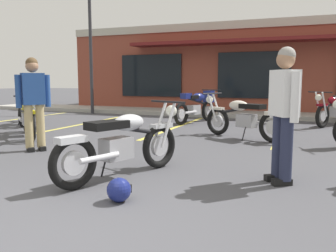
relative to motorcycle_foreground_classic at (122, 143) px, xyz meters
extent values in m
plane|color=#47474C|center=(0.30, 1.44, -0.46)|extent=(80.00, 80.00, 0.00)
cube|color=#A8A59E|center=(0.30, 8.64, -0.39)|extent=(22.00, 1.80, 0.14)
cube|color=brown|center=(0.30, 12.29, 1.26)|extent=(15.45, 5.65, 3.45)
cube|color=#B2AD9E|center=(0.30, 9.44, 2.84)|extent=(15.45, 0.06, 0.30)
cube|color=black|center=(-3.82, 9.43, 0.99)|extent=(2.64, 0.06, 1.70)
cube|color=black|center=(0.30, 9.43, 0.99)|extent=(2.64, 0.06, 1.70)
cube|color=maroon|center=(0.30, 9.02, 2.19)|extent=(9.27, 0.90, 0.12)
cube|color=#DBCC4C|center=(-6.60, 5.04, -0.46)|extent=(0.12, 4.80, 0.01)
cube|color=#DBCC4C|center=(-3.84, 5.04, -0.46)|extent=(0.12, 4.80, 0.01)
cube|color=#DBCC4C|center=(-1.08, 5.04, -0.46)|extent=(0.12, 4.80, 0.01)
cube|color=#DBCC4C|center=(1.68, 5.04, -0.46)|extent=(0.12, 4.80, 0.01)
torus|color=black|center=(-0.27, -0.69, -0.14)|extent=(0.32, 0.63, 0.64)
cylinder|color=#B7B7BC|center=(-0.27, -0.69, -0.14)|extent=(0.16, 0.29, 0.29)
torus|color=black|center=(0.25, 0.65, -0.14)|extent=(0.32, 0.63, 0.64)
cylinder|color=#B7B7BC|center=(0.25, 0.65, -0.14)|extent=(0.16, 0.29, 0.29)
cylinder|color=silver|center=(0.20, 0.78, 0.18)|extent=(0.16, 0.32, 0.66)
cylinder|color=silver|center=(0.37, 0.71, 0.18)|extent=(0.16, 0.32, 0.66)
cylinder|color=black|center=(0.31, 0.82, 0.50)|extent=(0.63, 0.27, 0.03)
sphere|color=silver|center=(0.34, 0.89, 0.36)|extent=(0.22, 0.22, 0.17)
cube|color=silver|center=(0.26, 0.69, 0.16)|extent=(0.26, 0.39, 0.06)
cube|color=#9E9EA3|center=(-0.04, -0.10, -0.06)|extent=(0.37, 0.46, 0.28)
cylinder|color=silver|center=(-0.04, -0.49, -0.10)|extent=(0.26, 0.54, 0.07)
cylinder|color=black|center=(0.03, 0.09, 0.18)|extent=(0.39, 0.90, 0.26)
ellipsoid|color=silver|center=(0.04, 0.11, 0.26)|extent=(0.41, 0.54, 0.22)
cube|color=black|center=(-0.09, -0.23, 0.26)|extent=(0.45, 0.59, 0.10)
cube|color=silver|center=(-0.28, -0.71, 0.14)|extent=(0.28, 0.39, 0.08)
cylinder|color=black|center=(-0.23, -0.10, -0.32)|extent=(0.13, 0.07, 0.29)
torus|color=black|center=(-1.09, 5.41, -0.14)|extent=(0.27, 0.64, 0.64)
cylinder|color=#B7B7BC|center=(-1.09, 5.41, -0.14)|extent=(0.14, 0.29, 0.29)
torus|color=black|center=(-0.69, 6.79, -0.14)|extent=(0.27, 0.64, 0.64)
cylinder|color=#B7B7BC|center=(-0.69, 6.79, -0.14)|extent=(0.14, 0.29, 0.29)
cylinder|color=silver|center=(-0.75, 6.91, 0.18)|extent=(0.13, 0.32, 0.66)
cylinder|color=silver|center=(-0.58, 6.86, 0.18)|extent=(0.13, 0.32, 0.66)
cylinder|color=black|center=(-0.64, 6.97, 0.50)|extent=(0.64, 0.21, 0.03)
sphere|color=silver|center=(-0.62, 7.04, 0.36)|extent=(0.21, 0.21, 0.17)
cube|color=navy|center=(-0.68, 6.83, 0.16)|extent=(0.23, 0.38, 0.06)
cube|color=#9E9EA3|center=(-0.91, 6.02, -0.06)|extent=(0.34, 0.45, 0.28)
cylinder|color=silver|center=(-0.88, 5.63, -0.10)|extent=(0.22, 0.55, 0.07)
cylinder|color=black|center=(-0.86, 6.22, 0.18)|extent=(0.32, 0.92, 0.26)
ellipsoid|color=navy|center=(-0.84, 6.25, 0.30)|extent=(0.43, 0.58, 0.26)
cube|color=navy|center=(-0.68, 6.84, 0.30)|extent=(0.34, 0.31, 0.36)
cube|color=black|center=(-0.94, 5.93, 0.32)|extent=(0.34, 0.45, 0.10)
cube|color=navy|center=(-1.02, 5.64, 0.36)|extent=(0.28, 0.36, 0.16)
cylinder|color=black|center=(-1.10, 6.01, -0.32)|extent=(0.14, 0.06, 0.29)
torus|color=black|center=(-4.18, 2.73, -0.14)|extent=(0.54, 0.50, 0.64)
cylinder|color=#B7B7BC|center=(-4.18, 2.73, -0.14)|extent=(0.25, 0.24, 0.29)
torus|color=black|center=(-3.11, 1.76, -0.14)|extent=(0.54, 0.50, 0.64)
cylinder|color=#B7B7BC|center=(-3.11, 1.76, -0.14)|extent=(0.25, 0.24, 0.29)
cylinder|color=silver|center=(-2.98, 1.76, 0.18)|extent=(0.27, 0.25, 0.66)
cylinder|color=silver|center=(-3.10, 1.63, 0.18)|extent=(0.27, 0.25, 0.66)
cylinder|color=black|center=(-2.98, 1.64, 0.50)|extent=(0.47, 0.51, 0.03)
sphere|color=silver|center=(-2.92, 1.59, 0.36)|extent=(0.24, 0.24, 0.17)
cube|color=yellow|center=(-3.08, 1.74, 0.16)|extent=(0.36, 0.35, 0.06)
cube|color=#9E9EA3|center=(-3.70, 2.30, -0.06)|extent=(0.46, 0.45, 0.28)
cylinder|color=silver|center=(-4.07, 2.44, -0.10)|extent=(0.45, 0.42, 0.07)
cylinder|color=black|center=(-3.55, 2.17, 0.18)|extent=(0.74, 0.68, 0.26)
ellipsoid|color=yellow|center=(-3.54, 2.15, 0.26)|extent=(0.53, 0.51, 0.22)
cube|color=black|center=(-3.81, 2.39, 0.26)|extent=(0.57, 0.56, 0.10)
cube|color=yellow|center=(-4.19, 2.74, 0.14)|extent=(0.37, 0.36, 0.08)
cylinder|color=black|center=(-3.63, 2.48, -0.32)|extent=(0.11, 0.12, 0.29)
torus|color=black|center=(1.58, 3.43, -0.14)|extent=(0.62, 0.37, 0.64)
cylinder|color=#B7B7BC|center=(1.58, 3.43, -0.14)|extent=(0.29, 0.18, 0.29)
torus|color=black|center=(0.29, 4.06, -0.14)|extent=(0.62, 0.37, 0.64)
cylinder|color=#B7B7BC|center=(0.29, 4.06, -0.14)|extent=(0.29, 0.18, 0.29)
cylinder|color=silver|center=(0.16, 4.03, 0.18)|extent=(0.31, 0.18, 0.66)
cylinder|color=silver|center=(0.24, 4.19, 0.18)|extent=(0.31, 0.18, 0.66)
cylinder|color=black|center=(0.13, 4.14, 0.50)|extent=(0.32, 0.61, 0.03)
sphere|color=silver|center=(0.06, 4.18, 0.36)|extent=(0.23, 0.23, 0.17)
cube|color=beige|center=(0.25, 4.08, 0.16)|extent=(0.38, 0.28, 0.06)
cube|color=#9E9EA3|center=(1.01, 3.71, -0.06)|extent=(0.46, 0.39, 0.28)
cylinder|color=silver|center=(1.40, 3.68, -0.10)|extent=(0.52, 0.30, 0.07)
cylinder|color=black|center=(0.83, 3.80, 0.18)|extent=(0.87, 0.47, 0.26)
ellipsoid|color=beige|center=(0.81, 3.81, 0.26)|extent=(0.55, 0.44, 0.22)
cube|color=black|center=(1.14, 3.65, 0.26)|extent=(0.59, 0.48, 0.10)
cube|color=beige|center=(1.60, 3.42, 0.14)|extent=(0.39, 0.30, 0.08)
cylinder|color=black|center=(0.99, 3.52, -0.32)|extent=(0.08, 0.13, 0.29)
torus|color=black|center=(2.61, 6.27, -0.14)|extent=(0.40, 0.61, 0.64)
cylinder|color=#B7B7BC|center=(2.61, 6.27, -0.14)|extent=(0.19, 0.28, 0.29)
cylinder|color=silver|center=(2.63, 6.14, 0.18)|extent=(0.20, 0.30, 0.66)
cylinder|color=silver|center=(2.48, 6.23, 0.18)|extent=(0.20, 0.30, 0.66)
cylinder|color=black|center=(2.52, 6.11, 0.50)|extent=(0.59, 0.35, 0.03)
sphere|color=silver|center=(2.48, 6.04, 0.36)|extent=(0.23, 0.23, 0.17)
cube|color=maroon|center=(2.59, 6.24, 0.16)|extent=(0.30, 0.38, 0.06)
cylinder|color=black|center=(2.90, 6.79, 0.18)|extent=(0.51, 0.85, 0.26)
ellipsoid|color=maroon|center=(2.89, 6.78, 0.26)|extent=(0.46, 0.55, 0.22)
torus|color=black|center=(-4.95, 3.43, -0.14)|extent=(0.43, 0.59, 0.64)
cylinder|color=#B7B7BC|center=(-4.95, 3.43, -0.14)|extent=(0.20, 0.28, 0.29)
torus|color=black|center=(-5.72, 4.64, -0.14)|extent=(0.43, 0.59, 0.64)
cylinder|color=#B7B7BC|center=(-5.72, 4.64, -0.14)|extent=(0.20, 0.28, 0.29)
cylinder|color=silver|center=(-5.85, 4.68, 0.18)|extent=(0.21, 0.30, 0.66)
cylinder|color=silver|center=(-5.70, 4.77, 0.18)|extent=(0.21, 0.30, 0.66)
cylinder|color=black|center=(-5.82, 4.79, 0.50)|extent=(0.57, 0.38, 0.03)
sphere|color=silver|center=(-5.86, 4.86, 0.36)|extent=(0.23, 0.23, 0.17)
cube|color=#0F4C2D|center=(-5.74, 4.68, 0.16)|extent=(0.31, 0.38, 0.06)
cube|color=#9E9EA3|center=(-5.29, 3.97, -0.06)|extent=(0.42, 0.47, 0.28)
cylinder|color=silver|center=(-4.97, 3.73, -0.10)|extent=(0.35, 0.50, 0.07)
cylinder|color=black|center=(-5.40, 4.14, 0.18)|extent=(0.56, 0.83, 0.26)
ellipsoid|color=#0F4C2D|center=(-5.41, 4.15, 0.26)|extent=(0.48, 0.54, 0.22)
cube|color=black|center=(-5.22, 3.85, 0.26)|extent=(0.52, 0.59, 0.10)
cube|color=#0F4C2D|center=(-4.94, 3.41, 0.14)|extent=(0.33, 0.39, 0.08)
cylinder|color=black|center=(-5.41, 3.81, -0.32)|extent=(0.13, 0.09, 0.29)
cube|color=black|center=(-2.25, 1.06, -0.42)|extent=(0.25, 0.22, 0.08)
cube|color=black|center=(-2.37, 0.90, -0.42)|extent=(0.25, 0.22, 0.08)
cylinder|color=tan|center=(-2.29, 1.09, 0.00)|extent=(0.21, 0.21, 0.80)
cylinder|color=tan|center=(-2.41, 0.93, 0.00)|extent=(0.21, 0.21, 0.80)
cube|color=#23478C|center=(-2.35, 1.01, 0.66)|extent=(0.40, 0.44, 0.56)
cylinder|color=#23478C|center=(-2.20, 1.21, 0.62)|extent=(0.14, 0.14, 0.58)
cylinder|color=#23478C|center=(-2.50, 0.81, 0.62)|extent=(0.14, 0.14, 0.58)
sphere|color=#A07556|center=(-2.35, 1.01, 1.06)|extent=(0.31, 0.31, 0.22)
sphere|color=brown|center=(-2.35, 1.01, 1.11)|extent=(0.29, 0.29, 0.21)
cube|color=black|center=(1.98, 0.39, -0.42)|extent=(0.26, 0.21, 0.08)
cube|color=black|center=(1.88, 0.56, -0.42)|extent=(0.26, 0.21, 0.08)
cylinder|color=#232842|center=(2.02, 0.41, 0.00)|extent=(0.21, 0.21, 0.80)
cylinder|color=#232842|center=(1.91, 0.58, 0.00)|extent=(0.21, 0.21, 0.80)
cube|color=silver|center=(1.96, 0.49, 0.66)|extent=(0.39, 0.44, 0.56)
cylinder|color=silver|center=(2.10, 0.28, 0.62)|extent=(0.14, 0.14, 0.58)
cylinder|color=silver|center=(1.83, 0.70, 0.62)|extent=(0.14, 0.14, 0.58)
sphere|color=#A07556|center=(1.96, 0.49, 1.06)|extent=(0.30, 0.30, 0.22)
sphere|color=gray|center=(1.97, 0.50, 1.11)|extent=(0.29, 0.29, 0.21)
sphere|color=navy|center=(0.43, -0.87, -0.33)|extent=(0.26, 0.26, 0.26)
cube|color=black|center=(0.43, -0.76, -0.34)|extent=(0.18, 0.03, 0.09)
cylinder|color=#2D2D33|center=(-5.44, 7.54, 1.94)|extent=(0.12, 0.12, 4.80)
camera|label=1|loc=(2.24, -4.06, 0.82)|focal=38.20mm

